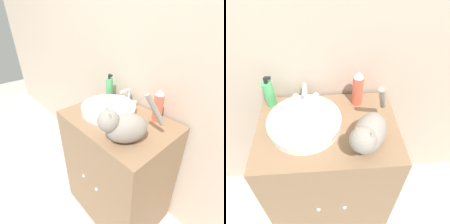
# 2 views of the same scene
# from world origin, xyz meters

# --- Properties ---
(wall_back) EXTENTS (6.00, 0.05, 2.50)m
(wall_back) POSITION_xyz_m (0.00, 0.54, 1.25)
(wall_back) COLOR #C6B29E
(wall_back) RESTS_ON ground_plane
(vanity_cabinet) EXTENTS (0.72, 0.52, 0.88)m
(vanity_cabinet) POSITION_xyz_m (0.00, 0.25, 0.44)
(vanity_cabinet) COLOR #8C6B4C
(vanity_cabinet) RESTS_ON ground_plane
(sink_basin) EXTENTS (0.37, 0.37, 0.05)m
(sink_basin) POSITION_xyz_m (-0.11, 0.27, 0.91)
(sink_basin) COLOR white
(sink_basin) RESTS_ON vanity_cabinet
(faucet) EXTENTS (0.15, 0.10, 0.12)m
(faucet) POSITION_xyz_m (-0.11, 0.46, 0.93)
(faucet) COLOR silver
(faucet) RESTS_ON vanity_cabinet
(cat) EXTENTS (0.24, 0.35, 0.27)m
(cat) POSITION_xyz_m (0.18, 0.12, 0.98)
(cat) COLOR gray
(cat) RESTS_ON vanity_cabinet
(soap_bottle) EXTENTS (0.06, 0.06, 0.19)m
(soap_bottle) POSITION_xyz_m (-0.30, 0.44, 0.96)
(soap_bottle) COLOR #4CB266
(soap_bottle) RESTS_ON vanity_cabinet
(spray_bottle) EXTENTS (0.06, 0.06, 0.21)m
(spray_bottle) POSITION_xyz_m (0.17, 0.42, 0.98)
(spray_bottle) COLOR #EF6047
(spray_bottle) RESTS_ON vanity_cabinet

